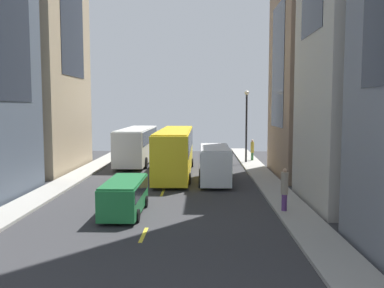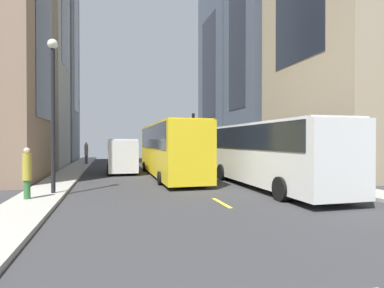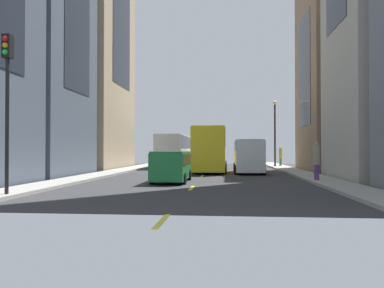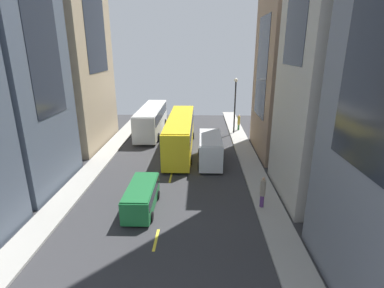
{
  "view_description": "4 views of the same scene",
  "coord_description": "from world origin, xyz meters",
  "px_view_note": "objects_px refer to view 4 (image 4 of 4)",
  "views": [
    {
      "loc": [
        2.42,
        -29.21,
        5.36
      ],
      "look_at": [
        1.75,
        -0.05,
        2.71
      ],
      "focal_mm": 38.04,
      "sensor_mm": 36.0,
      "label": 1
    },
    {
      "loc": [
        4.22,
        24.27,
        2.45
      ],
      "look_at": [
        -1.3,
        2.9,
        2.23
      ],
      "focal_mm": 29.44,
      "sensor_mm": 36.0,
      "label": 2
    },
    {
      "loc": [
        1.6,
        -30.48,
        1.79
      ],
      "look_at": [
        -1.31,
        2.36,
        2.33
      ],
      "focal_mm": 35.56,
      "sensor_mm": 36.0,
      "label": 3
    },
    {
      "loc": [
        2.44,
        -26.57,
        10.28
      ],
      "look_at": [
        1.64,
        0.73,
        1.38
      ],
      "focal_mm": 27.41,
      "sensor_mm": 36.0,
      "label": 4
    }
  ],
  "objects_px": {
    "pedestrian_crossing_near": "(239,122)",
    "delivery_van_white": "(210,148)",
    "city_bus_white": "(152,118)",
    "pedestrian_waiting_curb": "(263,191)",
    "car_green_0": "(141,195)",
    "streetcar_yellow": "(180,131)"
  },
  "relations": [
    {
      "from": "pedestrian_crossing_near",
      "to": "delivery_van_white",
      "type": "bearing_deg",
      "value": -126.15
    },
    {
      "from": "city_bus_white",
      "to": "pedestrian_waiting_curb",
      "type": "height_order",
      "value": "city_bus_white"
    },
    {
      "from": "car_green_0",
      "to": "city_bus_white",
      "type": "bearing_deg",
      "value": 97.02
    },
    {
      "from": "pedestrian_waiting_curb",
      "to": "city_bus_white",
      "type": "bearing_deg",
      "value": -24.47
    },
    {
      "from": "city_bus_white",
      "to": "car_green_0",
      "type": "distance_m",
      "value": 18.76
    },
    {
      "from": "city_bus_white",
      "to": "streetcar_yellow",
      "type": "distance_m",
      "value": 7.63
    },
    {
      "from": "streetcar_yellow",
      "to": "delivery_van_white",
      "type": "height_order",
      "value": "streetcar_yellow"
    },
    {
      "from": "delivery_van_white",
      "to": "pedestrian_crossing_near",
      "type": "relative_size",
      "value": 2.92
    },
    {
      "from": "car_green_0",
      "to": "pedestrian_waiting_curb",
      "type": "height_order",
      "value": "pedestrian_waiting_curb"
    },
    {
      "from": "city_bus_white",
      "to": "pedestrian_waiting_curb",
      "type": "xyz_separation_m",
      "value": [
        10.33,
        -18.3,
        -0.72
      ]
    },
    {
      "from": "pedestrian_crossing_near",
      "to": "pedestrian_waiting_curb",
      "type": "distance_m",
      "value": 19.6
    },
    {
      "from": "streetcar_yellow",
      "to": "pedestrian_crossing_near",
      "type": "xyz_separation_m",
      "value": [
        7.09,
        7.75,
        -0.89
      ]
    },
    {
      "from": "streetcar_yellow",
      "to": "car_green_0",
      "type": "height_order",
      "value": "streetcar_yellow"
    },
    {
      "from": "streetcar_yellow",
      "to": "car_green_0",
      "type": "relative_size",
      "value": 2.83
    },
    {
      "from": "city_bus_white",
      "to": "delivery_van_white",
      "type": "relative_size",
      "value": 1.91
    },
    {
      "from": "delivery_van_white",
      "to": "pedestrian_waiting_curb",
      "type": "xyz_separation_m",
      "value": [
        3.24,
        -8.28,
        -0.22
      ]
    },
    {
      "from": "streetcar_yellow",
      "to": "pedestrian_waiting_curb",
      "type": "relative_size",
      "value": 6.11
    },
    {
      "from": "city_bus_white",
      "to": "car_green_0",
      "type": "xyz_separation_m",
      "value": [
        2.29,
        -18.59,
        -0.99
      ]
    },
    {
      "from": "city_bus_white",
      "to": "pedestrian_waiting_curb",
      "type": "relative_size",
      "value": 5.28
    },
    {
      "from": "streetcar_yellow",
      "to": "pedestrian_crossing_near",
      "type": "bearing_deg",
      "value": 47.52
    },
    {
      "from": "streetcar_yellow",
      "to": "pedestrian_waiting_curb",
      "type": "height_order",
      "value": "streetcar_yellow"
    },
    {
      "from": "city_bus_white",
      "to": "car_green_0",
      "type": "height_order",
      "value": "city_bus_white"
    }
  ]
}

